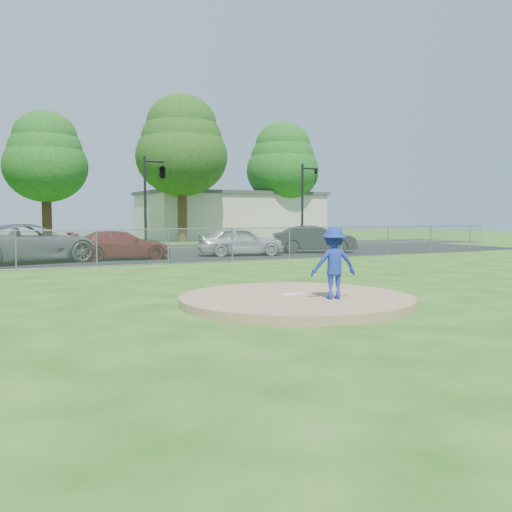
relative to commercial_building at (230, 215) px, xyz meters
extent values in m
plane|color=#245612|center=(-16.00, -28.00, -2.16)|extent=(120.00, 120.00, 0.00)
cylinder|color=#9D7C56|center=(-16.00, -38.00, -2.06)|extent=(5.40, 5.40, 0.20)
cube|color=white|center=(-16.00, -37.80, -1.94)|extent=(0.60, 0.15, 0.04)
cube|color=gray|center=(-16.00, -26.00, -1.41)|extent=(40.00, 0.06, 1.50)
cube|color=black|center=(-16.00, -21.50, -2.15)|extent=(50.00, 8.00, 0.01)
cube|color=black|center=(-16.00, -14.00, -2.16)|extent=(60.00, 7.00, 0.01)
cube|color=#BCB7A1|center=(0.00, 0.00, -0.16)|extent=(16.00, 9.00, 4.00)
cube|color=#3F3F42|center=(0.00, 0.00, 1.99)|extent=(16.40, 9.40, 0.30)
cylinder|color=#362013|center=(-17.00, -4.00, -0.23)|extent=(0.72, 0.72, 3.85)
ellipsoid|color=#155216|center=(-17.00, -4.00, 3.54)|extent=(6.16, 6.16, 5.24)
ellipsoid|color=#155216|center=(-17.00, -4.00, 4.62)|extent=(5.42, 5.42, 4.61)
ellipsoid|color=#155216|center=(-17.00, -4.00, 5.69)|extent=(4.68, 4.68, 3.98)
cylinder|color=#3C2916|center=(-7.00, -6.00, 0.12)|extent=(0.76, 0.76, 4.55)
ellipsoid|color=#1B4813|center=(-7.00, -6.00, 4.57)|extent=(7.28, 7.28, 6.19)
ellipsoid|color=#1B4813|center=(-7.00, -6.00, 5.85)|extent=(6.41, 6.41, 5.45)
ellipsoid|color=#1B4813|center=(-7.00, -6.00, 7.12)|extent=(5.53, 5.53, 4.70)
cylinder|color=#362313|center=(4.00, -3.00, -0.06)|extent=(0.74, 0.74, 4.20)
ellipsoid|color=#155117|center=(4.00, -3.00, 4.06)|extent=(6.72, 6.72, 5.71)
ellipsoid|color=#155117|center=(4.00, -3.00, 5.23)|extent=(5.91, 5.91, 5.03)
ellipsoid|color=#155117|center=(4.00, -3.00, 6.41)|extent=(5.11, 5.11, 4.34)
cylinder|color=black|center=(-13.00, -16.00, 0.64)|extent=(0.16, 0.16, 5.60)
cylinder|color=black|center=(-12.40, -16.00, 3.14)|extent=(1.20, 0.12, 0.12)
imported|color=black|center=(-11.92, -16.00, 2.64)|extent=(0.53, 2.48, 1.00)
cylinder|color=black|center=(-2.00, -16.00, 0.64)|extent=(0.16, 0.16, 5.60)
cylinder|color=black|center=(-1.40, -16.00, 3.14)|extent=(1.20, 0.12, 0.12)
imported|color=black|center=(-0.92, -16.00, 2.64)|extent=(0.16, 0.20, 1.00)
imported|color=navy|center=(-15.50, -38.78, -1.16)|extent=(1.15, 0.85, 1.59)
imported|color=slate|center=(-20.13, -22.68, -1.30)|extent=(6.62, 4.27, 1.70)
imported|color=maroon|center=(-16.17, -22.60, -1.48)|extent=(4.71, 2.07, 1.35)
imported|color=silver|center=(-9.97, -22.71, -1.40)|extent=(4.70, 2.75, 1.50)
imported|color=black|center=(-5.26, -22.46, -1.40)|extent=(4.83, 3.12, 1.50)
camera|label=1|loc=(-22.87, -49.17, -0.12)|focal=40.00mm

